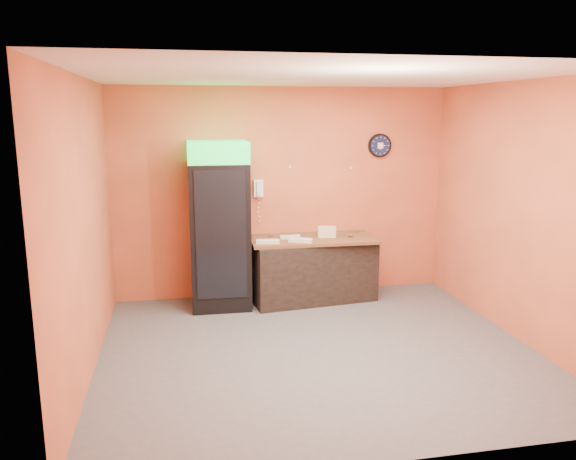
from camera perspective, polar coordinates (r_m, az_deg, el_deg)
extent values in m
plane|color=#47474C|center=(6.07, 3.01, -12.07)|extent=(4.50, 4.50, 0.00)
cube|color=#E2633F|center=(7.58, -0.53, 3.79)|extent=(4.50, 0.02, 2.80)
cube|color=#E2633F|center=(5.55, -19.98, 0.16)|extent=(0.02, 4.00, 2.80)
cube|color=#E2633F|center=(6.57, 22.58, 1.66)|extent=(0.02, 4.00, 2.80)
cube|color=white|center=(5.56, 3.33, 15.36)|extent=(4.50, 4.00, 0.02)
cube|color=black|center=(7.21, -6.98, -0.54)|extent=(0.75, 0.75, 1.85)
cube|color=green|center=(7.06, -7.19, 7.88)|extent=(0.75, 0.75, 0.26)
cube|color=black|center=(6.83, -6.71, -0.54)|extent=(0.61, 0.03, 1.59)
cube|color=black|center=(7.51, 2.46, -4.07)|extent=(1.69, 0.90, 0.81)
cylinder|color=black|center=(7.85, 9.29, 8.47)|extent=(0.32, 0.05, 0.32)
cylinder|color=#0F1433|center=(7.83, 9.36, 8.46)|extent=(0.28, 0.01, 0.28)
cube|color=white|center=(7.82, 9.38, 8.46)|extent=(0.08, 0.00, 0.08)
cube|color=white|center=(7.47, -3.04, 4.26)|extent=(0.12, 0.07, 0.23)
cube|color=white|center=(7.42, -2.98, 4.21)|extent=(0.05, 0.04, 0.19)
cube|color=brown|center=(7.40, 2.49, -0.91)|extent=(1.65, 0.80, 0.04)
cube|color=beige|center=(7.41, 3.95, -0.57)|extent=(0.24, 0.11, 0.05)
cube|color=beige|center=(7.40, 3.96, -0.19)|extent=(0.24, 0.11, 0.05)
cube|color=beige|center=(7.39, 3.96, 0.19)|extent=(0.24, 0.11, 0.05)
cube|color=silver|center=(7.06, -2.06, -1.18)|extent=(0.31, 0.16, 0.04)
cube|color=silver|center=(7.13, 1.29, -1.05)|extent=(0.32, 0.23, 0.04)
cube|color=silver|center=(7.33, 0.21, -0.72)|extent=(0.27, 0.13, 0.04)
cylinder|color=silver|center=(7.50, 1.37, -0.36)|extent=(0.06, 0.06, 0.06)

